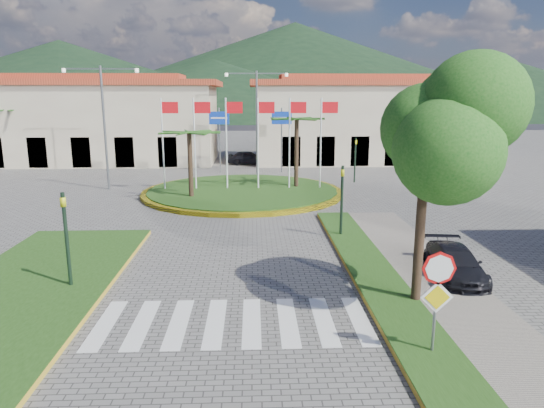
{
  "coord_description": "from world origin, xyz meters",
  "views": [
    {
      "loc": [
        0.68,
        -8.35,
        6.08
      ],
      "look_at": [
        1.32,
        8.0,
        2.44
      ],
      "focal_mm": 32.0,
      "sensor_mm": 36.0,
      "label": 1
    }
  ],
  "objects_px": {
    "stop_sign": "(437,287)",
    "deciduous_tree": "(427,130)",
    "car_dark_a": "(248,158)",
    "car_dark_b": "(311,158)",
    "car_side_right": "(455,263)",
    "roundabout_island": "(243,191)",
    "white_van": "(116,160)"
  },
  "relations": [
    {
      "from": "stop_sign",
      "to": "car_side_right",
      "type": "relative_size",
      "value": 0.71
    },
    {
      "from": "roundabout_island",
      "to": "car_dark_a",
      "type": "bearing_deg",
      "value": 89.05
    },
    {
      "from": "car_dark_a",
      "to": "car_dark_b",
      "type": "xyz_separation_m",
      "value": [
        5.76,
        0.05,
        -0.04
      ]
    },
    {
      "from": "stop_sign",
      "to": "car_side_right",
      "type": "height_order",
      "value": "stop_sign"
    },
    {
      "from": "deciduous_tree",
      "to": "car_dark_a",
      "type": "relative_size",
      "value": 1.87
    },
    {
      "from": "deciduous_tree",
      "to": "car_dark_b",
      "type": "bearing_deg",
      "value": 89.08
    },
    {
      "from": "stop_sign",
      "to": "deciduous_tree",
      "type": "xyz_separation_m",
      "value": [
        0.6,
        3.04,
        3.38
      ]
    },
    {
      "from": "car_dark_b",
      "to": "car_side_right",
      "type": "relative_size",
      "value": 0.94
    },
    {
      "from": "roundabout_island",
      "to": "deciduous_tree",
      "type": "height_order",
      "value": "deciduous_tree"
    },
    {
      "from": "roundabout_island",
      "to": "car_dark_a",
      "type": "xyz_separation_m",
      "value": [
        0.23,
        13.8,
        0.45
      ]
    },
    {
      "from": "white_van",
      "to": "car_dark_b",
      "type": "height_order",
      "value": "car_dark_b"
    },
    {
      "from": "roundabout_island",
      "to": "deciduous_tree",
      "type": "xyz_separation_m",
      "value": [
        5.5,
        -17.0,
        5.0
      ]
    },
    {
      "from": "deciduous_tree",
      "to": "white_van",
      "type": "xyz_separation_m",
      "value": [
        -17.05,
        30.24,
        -4.65
      ]
    },
    {
      "from": "white_van",
      "to": "car_side_right",
      "type": "height_order",
      "value": "car_side_right"
    },
    {
      "from": "stop_sign",
      "to": "white_van",
      "type": "distance_m",
      "value": 37.14
    },
    {
      "from": "roundabout_island",
      "to": "white_van",
      "type": "relative_size",
      "value": 3.36
    },
    {
      "from": "car_dark_a",
      "to": "car_side_right",
      "type": "xyz_separation_m",
      "value": [
        7.27,
        -28.8,
        -0.08
      ]
    },
    {
      "from": "car_dark_a",
      "to": "white_van",
      "type": "bearing_deg",
      "value": 101.23
    },
    {
      "from": "deciduous_tree",
      "to": "car_dark_a",
      "type": "bearing_deg",
      "value": 99.7
    },
    {
      "from": "deciduous_tree",
      "to": "stop_sign",
      "type": "bearing_deg",
      "value": -101.18
    },
    {
      "from": "roundabout_island",
      "to": "stop_sign",
      "type": "xyz_separation_m",
      "value": [
        4.9,
        -20.04,
        1.62
      ]
    },
    {
      "from": "white_van",
      "to": "car_dark_b",
      "type": "relative_size",
      "value": 1.08
    },
    {
      "from": "roundabout_island",
      "to": "stop_sign",
      "type": "distance_m",
      "value": 20.69
    },
    {
      "from": "stop_sign",
      "to": "deciduous_tree",
      "type": "distance_m",
      "value": 4.59
    },
    {
      "from": "stop_sign",
      "to": "car_dark_b",
      "type": "height_order",
      "value": "stop_sign"
    },
    {
      "from": "roundabout_island",
      "to": "car_dark_b",
      "type": "relative_size",
      "value": 3.64
    },
    {
      "from": "stop_sign",
      "to": "car_dark_b",
      "type": "xyz_separation_m",
      "value": [
        1.09,
        33.89,
        -1.22
      ]
    },
    {
      "from": "deciduous_tree",
      "to": "car_dark_a",
      "type": "xyz_separation_m",
      "value": [
        -5.27,
        30.8,
        -4.56
      ]
    },
    {
      "from": "roundabout_island",
      "to": "car_dark_b",
      "type": "height_order",
      "value": "roundabout_island"
    },
    {
      "from": "stop_sign",
      "to": "roundabout_island",
      "type": "bearing_deg",
      "value": 103.73
    },
    {
      "from": "deciduous_tree",
      "to": "car_side_right",
      "type": "bearing_deg",
      "value": 45.0
    },
    {
      "from": "white_van",
      "to": "car_dark_a",
      "type": "height_order",
      "value": "car_dark_a"
    }
  ]
}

